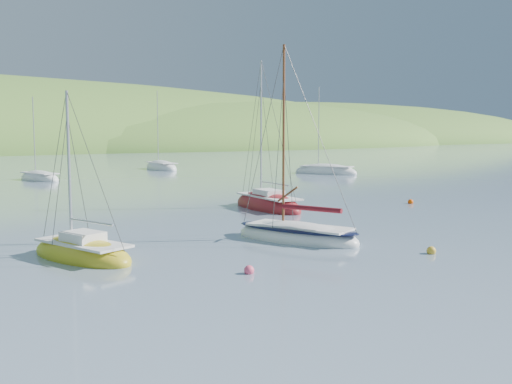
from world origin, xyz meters
TOP-DOWN VIEW (x-y plane):
  - ground at (0.00, 0.00)m, footprint 700.00×700.00m
  - daysailer_white at (-0.95, 4.97)m, footprint 4.37×6.87m
  - sloop_red at (4.81, 14.82)m, footprint 3.34×7.54m
  - sailboat_yellow at (-10.59, 7.20)m, footprint 3.72×6.03m
  - distant_sloop_a at (-1.05, 47.57)m, footprint 3.75×7.16m
  - distant_sloop_b at (17.69, 55.96)m, footprint 3.57×8.50m
  - distant_sloop_d at (30.33, 36.30)m, footprint 6.02×8.62m
  - mooring_buoys at (0.50, 5.54)m, footprint 25.87×11.97m

SIDE VIEW (x-z plane):
  - ground at x=0.00m, z-range 0.00..0.00m
  - mooring_buoys at x=0.50m, z-range -0.08..0.32m
  - distant_sloop_a at x=-1.05m, z-range -4.69..5.03m
  - sailboat_yellow at x=-10.59m, z-range -3.56..3.91m
  - distant_sloop_d at x=30.33m, z-range -5.63..6.02m
  - distant_sloop_b at x=17.69m, z-range -5.72..6.11m
  - sloop_red at x=4.81m, z-range -5.19..5.61m
  - daysailer_white at x=-0.95m, z-range -4.73..5.18m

